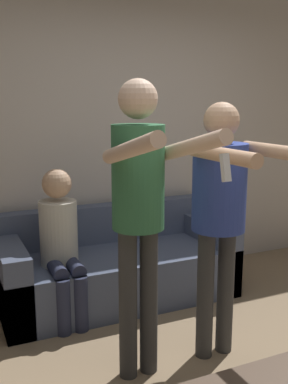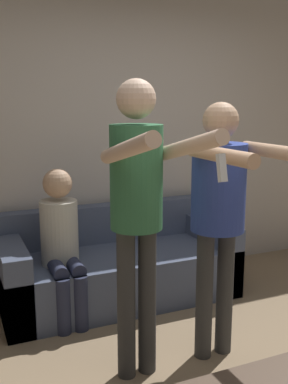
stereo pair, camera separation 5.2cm
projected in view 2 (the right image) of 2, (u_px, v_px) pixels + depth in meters
name	position (u px, v px, depth m)	size (l,w,h in m)	color
wall_back	(120.00, 135.00, 4.09)	(6.40, 0.06, 2.70)	beige
couch	(118.00, 267.00, 3.83)	(1.95, 0.83, 0.75)	#4C5670
person_standing_left	(138.00, 198.00, 2.55)	(0.42, 0.78, 1.78)	#383838
person_standing_right	(220.00, 201.00, 2.78)	(0.46, 0.77, 1.65)	#383838
person_seated	(61.00, 238.00, 3.40)	(0.29, 0.52, 1.16)	#282D47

